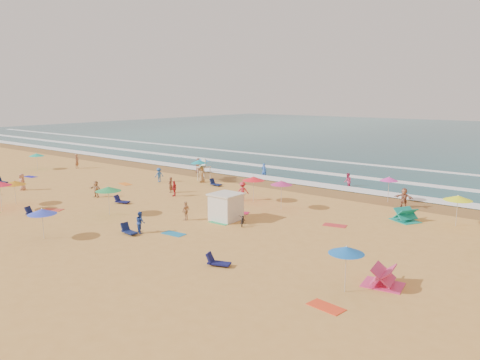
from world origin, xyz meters
The scene contains 13 objects.
ground centered at (0.00, 0.00, 0.00)m, with size 220.00×220.00×0.00m, color gold.
ocean centered at (0.00, 84.00, 0.00)m, with size 220.00×140.00×0.18m, color #0C4756.
wet_sand centered at (0.00, 12.50, 0.01)m, with size 220.00×220.00×0.00m, color olive.
surf_foam centered at (0.00, 21.32, 0.10)m, with size 200.00×18.70×0.05m.
cabana centered at (7.25, -1.75, 1.00)m, with size 2.00×2.00×2.00m, color silver.
cabana_roof centered at (7.25, -1.75, 2.06)m, with size 2.20×2.20×0.12m, color silver.
bicycle centered at (9.15, -2.05, 0.42)m, with size 0.56×1.60×0.84m, color black.
lifeguard_stand centered at (-5.69, 9.61, 1.05)m, with size 1.20×1.20×2.10m, color white, non-canonical shape.
beach_umbrellas centered at (2.56, -1.32, 2.13)m, with size 59.80×27.04×0.81m.
loungers centered at (6.22, -2.84, 0.17)m, with size 60.00×19.28×0.34m.
towels centered at (-2.03, -4.77, 0.01)m, with size 48.63×15.78×0.03m.
popup_tents centered at (20.03, 0.20, 0.60)m, with size 5.84×15.20×1.20m.
beachgoers centered at (0.01, 5.08, 0.81)m, with size 49.94×27.56×2.15m.
Camera 1 is at (30.18, -28.68, 9.73)m, focal length 35.00 mm.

